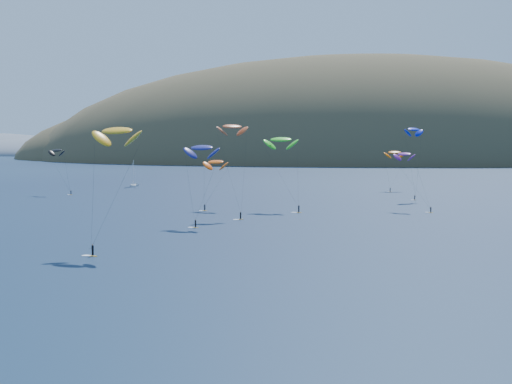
% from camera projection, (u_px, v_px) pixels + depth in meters
% --- Properties ---
extents(ground, '(2800.00, 2800.00, 0.00)m').
position_uv_depth(ground, '(282.00, 328.00, 80.57)').
color(ground, black).
rests_on(ground, ground).
extents(island, '(730.00, 300.00, 210.00)m').
position_uv_depth(island, '(381.00, 172.00, 632.94)').
color(island, '#3D3526').
rests_on(island, ground).
extents(sailboat, '(9.63, 8.59, 11.49)m').
position_uv_depth(sailboat, '(133.00, 184.00, 303.53)').
color(sailboat, silver).
rests_on(sailboat, ground).
extents(kitesurfer_1, '(8.77, 8.43, 16.21)m').
position_uv_depth(kitesurfer_1, '(216.00, 162.00, 209.06)').
color(kitesurfer_1, '#F7AB1B').
rests_on(kitesurfer_1, ground).
extents(kitesurfer_2, '(10.57, 11.20, 25.35)m').
position_uv_depth(kitesurfer_2, '(117.00, 131.00, 133.46)').
color(kitesurfer_2, '#F7AB1B').
rests_on(kitesurfer_2, ground).
extents(kitesurfer_3, '(11.89, 12.51, 23.30)m').
position_uv_depth(kitesurfer_3, '(281.00, 140.00, 209.05)').
color(kitesurfer_3, '#F7AB1B').
rests_on(kitesurfer_3, ground).
extents(kitesurfer_4, '(8.55, 8.39, 26.13)m').
position_uv_depth(kitesurfer_4, '(414.00, 129.00, 241.31)').
color(kitesurfer_4, '#F7AB1B').
rests_on(kitesurfer_4, ground).
extents(kitesurfer_6, '(11.11, 11.84, 18.12)m').
position_uv_depth(kitesurfer_6, '(404.00, 154.00, 208.56)').
color(kitesurfer_6, '#F7AB1B').
rests_on(kitesurfer_6, ground).
extents(kitesurfer_9, '(9.08, 11.28, 26.42)m').
position_uv_depth(kitesurfer_9, '(232.00, 127.00, 189.87)').
color(kitesurfer_9, '#F7AB1B').
rests_on(kitesurfer_9, ground).
extents(kitesurfer_10, '(9.62, 9.91, 21.27)m').
position_uv_depth(kitesurfer_10, '(202.00, 148.00, 172.69)').
color(kitesurfer_10, '#F7AB1B').
rests_on(kitesurfer_10, ground).
extents(kitesurfer_11, '(8.38, 12.22, 17.35)m').
position_uv_depth(kitesurfer_11, '(395.00, 152.00, 282.52)').
color(kitesurfer_11, '#F7AB1B').
rests_on(kitesurfer_11, ground).
extents(kitesurfer_12, '(10.62, 5.48, 18.24)m').
position_uv_depth(kitesurfer_12, '(57.00, 150.00, 262.80)').
color(kitesurfer_12, '#F7AB1B').
rests_on(kitesurfer_12, ground).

